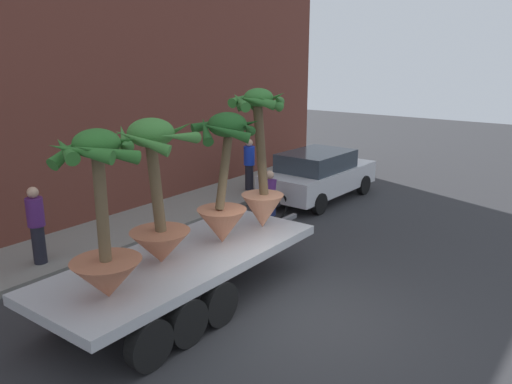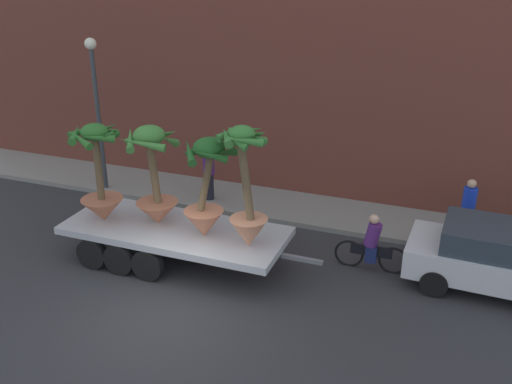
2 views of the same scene
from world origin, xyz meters
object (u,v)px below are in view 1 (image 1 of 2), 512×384
(potted_palm_middle, at_px, (224,185))
(pedestrian_far_left, at_px, (249,164))
(potted_palm_rear, at_px, (157,200))
(parked_car, at_px, (319,174))
(potted_palm_front, at_px, (103,229))
(potted_palm_extra, at_px, (261,170))
(pedestrian_near_gate, at_px, (36,224))
(flatbed_trailer, at_px, (174,271))
(cyclist, at_px, (269,201))

(potted_palm_middle, distance_m, pedestrian_far_left, 7.08)
(potted_palm_rear, height_order, parked_car, potted_palm_rear)
(potted_palm_rear, relative_size, potted_palm_middle, 1.02)
(potted_palm_rear, bearing_deg, pedestrian_far_left, 26.29)
(potted_palm_front, height_order, potted_palm_extra, potted_palm_extra)
(parked_car, relative_size, pedestrian_near_gate, 2.56)
(flatbed_trailer, xyz_separation_m, cyclist, (4.98, 1.39, -0.09))
(flatbed_trailer, relative_size, parked_car, 1.52)
(parked_car, relative_size, pedestrian_far_left, 2.56)
(potted_palm_extra, bearing_deg, potted_palm_middle, 174.32)
(pedestrian_far_left, bearing_deg, parked_car, -68.99)
(potted_palm_front, distance_m, pedestrian_near_gate, 4.19)
(pedestrian_near_gate, bearing_deg, potted_palm_front, -106.35)
(potted_palm_rear, xyz_separation_m, parked_car, (8.19, 1.48, -1.31))
(flatbed_trailer, bearing_deg, cyclist, 15.63)
(flatbed_trailer, height_order, parked_car, parked_car)
(flatbed_trailer, xyz_separation_m, potted_palm_middle, (1.26, -0.15, 1.36))
(flatbed_trailer, xyz_separation_m, potted_palm_extra, (2.32, -0.26, 1.48))
(potted_palm_extra, height_order, pedestrian_near_gate, potted_palm_extra)
(potted_palm_extra, height_order, cyclist, potted_palm_extra)
(potted_palm_middle, xyz_separation_m, cyclist, (3.72, 1.55, -1.45))
(potted_palm_rear, relative_size, potted_palm_front, 1.00)
(potted_palm_rear, xyz_separation_m, potted_palm_extra, (2.58, -0.32, 0.10))
(flatbed_trailer, xyz_separation_m, pedestrian_far_left, (7.10, 3.70, 0.29))
(cyclist, distance_m, parked_car, 2.96)
(potted_palm_front, distance_m, cyclist, 6.97)
(flatbed_trailer, bearing_deg, potted_palm_middle, -6.89)
(cyclist, distance_m, pedestrian_far_left, 3.16)
(potted_palm_front, bearing_deg, parked_car, 10.74)
(flatbed_trailer, bearing_deg, potted_palm_extra, -6.34)
(flatbed_trailer, relative_size, potted_palm_extra, 2.28)
(potted_palm_rear, height_order, cyclist, potted_palm_rear)
(flatbed_trailer, bearing_deg, potted_palm_front, -170.70)
(potted_palm_extra, bearing_deg, pedestrian_far_left, 39.63)
(potted_palm_middle, xyz_separation_m, potted_palm_extra, (1.06, -0.11, 0.12))
(potted_palm_front, relative_size, cyclist, 1.40)
(potted_palm_front, distance_m, parked_car, 9.82)
(cyclist, bearing_deg, pedestrian_far_left, 47.45)
(flatbed_trailer, distance_m, potted_palm_extra, 2.76)
(potted_palm_middle, height_order, cyclist, potted_palm_middle)
(potted_palm_front, bearing_deg, potted_palm_rear, 13.65)
(pedestrian_near_gate, bearing_deg, potted_palm_middle, -65.13)
(cyclist, bearing_deg, pedestrian_near_gate, 157.80)
(potted_palm_middle, bearing_deg, pedestrian_near_gate, 114.87)
(potted_palm_middle, distance_m, parked_car, 7.01)
(potted_palm_rear, xyz_separation_m, cyclist, (5.24, 1.33, -1.47))
(potted_palm_extra, distance_m, cyclist, 3.50)
(cyclist, relative_size, pedestrian_near_gate, 1.08)
(flatbed_trailer, height_order, pedestrian_near_gate, pedestrian_near_gate)
(potted_palm_front, height_order, pedestrian_far_left, potted_palm_front)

